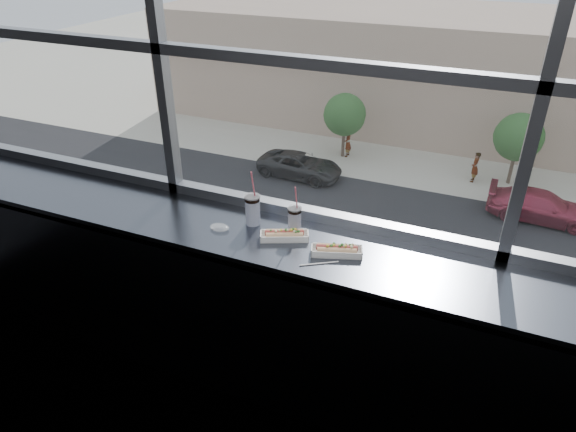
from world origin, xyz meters
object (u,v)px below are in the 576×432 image
at_px(soda_cup_right, 295,219).
at_px(car_near_c, 458,271).
at_px(car_near_b, 274,229).
at_px(car_near_a, 183,208).
at_px(tree_left, 345,115).
at_px(loose_straw, 319,264).
at_px(car_far_b, 542,202).
at_px(hotdog_tray_left, 284,235).
at_px(pedestrian_b, 475,164).
at_px(wrapper, 219,227).
at_px(hotdog_tray_right, 337,250).
at_px(tree_center, 519,137).
at_px(pedestrian_a, 348,140).
at_px(soda_cup_left, 253,208).
at_px(car_far_a, 300,162).

bearing_deg(soda_cup_right, car_near_c, 87.60).
relative_size(car_near_b, car_near_c, 1.07).
relative_size(car_near_a, tree_left, 1.64).
bearing_deg(loose_straw, car_near_b, 82.96).
distance_m(loose_straw, car_far_b, 27.05).
relative_size(hotdog_tray_left, pedestrian_b, 0.12).
bearing_deg(loose_straw, wrapper, 138.56).
height_order(hotdog_tray_right, tree_center, hotdog_tray_right).
bearing_deg(car_near_b, tree_left, 8.39).
relative_size(loose_straw, car_near_c, 0.03).
height_order(hotdog_tray_right, pedestrian_b, hotdog_tray_right).
bearing_deg(tree_left, soda_cup_right, -74.03).
relative_size(loose_straw, pedestrian_a, 0.09).
bearing_deg(loose_straw, tree_center, 53.36).
height_order(soda_cup_left, pedestrian_a, soda_cup_left).
height_order(soda_cup_right, wrapper, soda_cup_right).
xyz_separation_m(pedestrian_b, tree_left, (-8.36, 0.57, 1.74)).
bearing_deg(pedestrian_a, pedestrian_b, 85.02).
relative_size(soda_cup_left, car_near_a, 0.05).
bearing_deg(hotdog_tray_right, wrapper, 163.12).
xyz_separation_m(car_near_c, tree_center, (1.60, 12.00, 1.79)).
distance_m(car_far_a, pedestrian_b, 10.39).
bearing_deg(wrapper, car_far_a, 110.53).
xyz_separation_m(hotdog_tray_left, tree_center, (2.30, 28.28, -9.20)).
bearing_deg(car_far_a, wrapper, -157.03).
height_order(loose_straw, wrapper, wrapper).
distance_m(loose_straw, car_near_a, 23.50).
distance_m(car_far_b, pedestrian_b, 5.00).
bearing_deg(soda_cup_left, tree_left, 105.48).
bearing_deg(tree_left, hotdog_tray_right, -73.56).
height_order(soda_cup_right, car_near_a, soda_cup_right).
bearing_deg(hotdog_tray_right, pedestrian_a, 87.37).
bearing_deg(car_near_a, tree_left, -27.85).
relative_size(hotdog_tray_left, tree_left, 0.07).
bearing_deg(car_near_b, tree_center, -33.31).
xyz_separation_m(soda_cup_right, wrapper, (-0.40, -0.14, -0.07)).
distance_m(loose_straw, tree_left, 31.01).
xyz_separation_m(hotdog_tray_left, hotdog_tray_right, (0.31, -0.03, 0.00)).
bearing_deg(pedestrian_b, wrapper, -1.43).
relative_size(hotdog_tray_left, wrapper, 2.58).
bearing_deg(tree_left, car_near_a, -110.58).
relative_size(car_near_b, car_far_a, 1.21).
bearing_deg(loose_straw, car_far_a, 79.23).
height_order(tree_left, tree_center, tree_center).
relative_size(car_near_b, pedestrian_b, 3.11).
relative_size(hotdog_tray_right, car_far_b, 0.05).
distance_m(car_near_c, car_far_a, 12.96).
bearing_deg(car_near_a, car_near_b, -97.27).
xyz_separation_m(car_near_b, pedestrian_b, (7.89, 11.43, -0.06)).
distance_m(soda_cup_left, pedestrian_a, 31.32).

